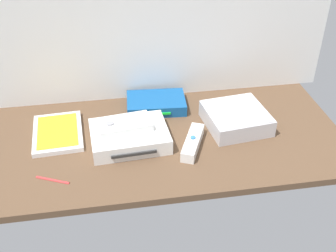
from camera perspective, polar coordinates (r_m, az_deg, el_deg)
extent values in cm
cube|color=brown|center=(120.59, 0.00, -1.95)|extent=(100.00, 48.00, 2.00)
cube|color=white|center=(117.28, -5.22, -1.38)|extent=(21.96, 17.28, 4.40)
cube|color=#2D2D2D|center=(110.79, -4.58, -3.81)|extent=(12.01, 1.35, 0.80)
cube|color=silver|center=(125.17, 9.15, 1.03)|extent=(18.86, 18.86, 5.00)
cube|color=silver|center=(123.74, 9.26, 2.05)|extent=(18.11, 18.11, 0.30)
cube|color=white|center=(124.67, -14.62, -0.91)|extent=(14.69, 19.77, 1.40)
cube|color=gold|center=(124.23, -14.68, -0.62)|extent=(12.09, 16.97, 0.16)
cube|color=#145193|center=(132.26, -1.61, 3.09)|extent=(18.81, 13.25, 3.40)
cube|color=#19D833|center=(127.03, -1.43, 1.63)|extent=(8.01, 0.97, 0.60)
cube|color=white|center=(115.82, 3.36, -2.24)|extent=(9.25, 15.00, 3.00)
cylinder|color=#387FDB|center=(114.81, 3.39, -1.56)|extent=(1.40, 1.40, 0.40)
cube|color=white|center=(116.47, -5.85, 0.22)|extent=(15.31, 9.79, 2.00)
cylinder|color=#99999E|center=(115.31, -7.83, 0.39)|extent=(2.24, 2.24, 0.40)
cylinder|color=red|center=(109.62, -15.29, -6.93)|extent=(8.47, 4.39, 0.70)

